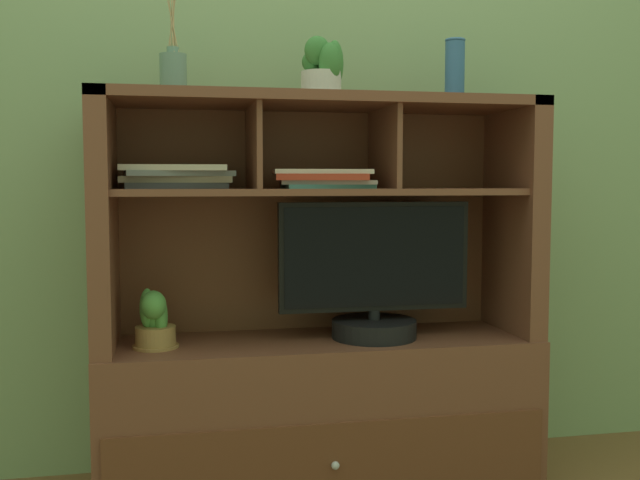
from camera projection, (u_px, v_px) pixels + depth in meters
name	position (u px, v px, depth m)	size (l,w,h in m)	color
back_wall	(306.00, 45.00, 2.42)	(6.00, 0.02, 2.80)	#85A370
media_console	(320.00, 360.00, 2.28)	(1.34, 0.43, 1.20)	brown
tv_monitor	(374.00, 283.00, 2.25)	(0.60, 0.26, 0.42)	black
potted_orchid	(155.00, 321.00, 2.13)	(0.13, 0.13, 0.18)	#A87C44
magazine_stack_left	(177.00, 177.00, 2.16)	(0.33, 0.27, 0.07)	#39393E
magazine_stack_centre	(323.00, 179.00, 2.18)	(0.32, 0.26, 0.06)	#407570
diffuser_bottle	(173.00, 73.00, 2.13)	(0.08, 0.08, 0.30)	slate
potted_succulent	(324.00, 71.00, 2.18)	(0.14, 0.14, 0.18)	silver
ceramic_vase	(455.00, 70.00, 2.29)	(0.06, 0.06, 0.19)	#336092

